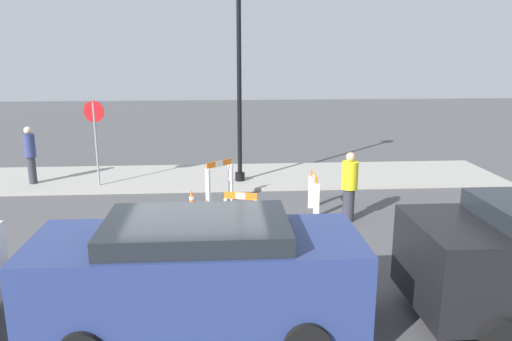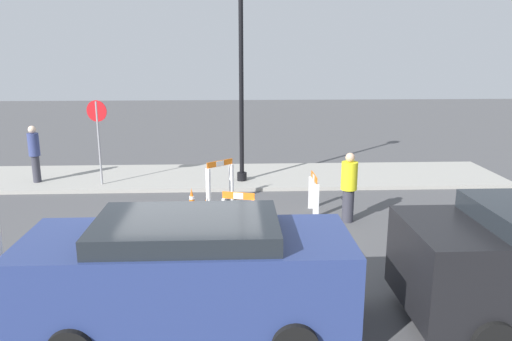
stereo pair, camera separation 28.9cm
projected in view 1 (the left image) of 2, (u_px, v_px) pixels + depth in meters
name	position (u px, v px, depth m)	size (l,w,h in m)	color
ground_plane	(198.00, 258.00, 9.63)	(60.00, 60.00, 0.00)	#4C4C4F
sidewalk_slab	(207.00, 177.00, 15.45)	(18.00, 3.04, 0.10)	#9E9B93
streetlamp_post	(239.00, 51.00, 13.96)	(0.44, 0.44, 5.92)	black
stop_sign	(95.00, 129.00, 13.96)	(0.59, 0.15, 2.42)	gray
barricade_0	(314.00, 192.00, 12.19)	(0.14, 0.76, 0.98)	white
barricade_1	(220.00, 181.00, 12.90)	(0.72, 0.62, 1.13)	white
barricade_2	(241.00, 213.00, 10.63)	(0.71, 0.31, 0.98)	white
traffic_cone_0	(192.00, 200.00, 12.35)	(0.30, 0.30, 0.57)	black
traffic_cone_1	(207.00, 212.00, 11.46)	(0.30, 0.30, 0.58)	black
traffic_cone_2	(212.00, 218.00, 10.97)	(0.30, 0.30, 0.63)	black
person_worker	(349.00, 185.00, 11.51)	(0.45, 0.45, 1.64)	#33333D
person_pedestrian	(30.00, 153.00, 14.32)	(0.42, 0.42, 1.67)	#33333D
parked_car_1	(198.00, 270.00, 6.90)	(4.51, 1.91, 1.70)	navy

